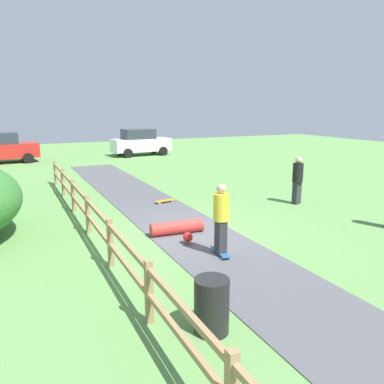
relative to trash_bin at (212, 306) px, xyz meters
The scene contains 10 objects.
ground_plane 4.89m from the trash_bin, 68.31° to the left, with size 60.00×60.00×0.00m, color #60934C.
asphalt_path 4.89m from the trash_bin, 68.31° to the left, with size 2.40×28.00×0.02m, color #515156.
wooden_fence 4.60m from the trash_bin, 100.03° to the left, with size 0.12×18.12×1.10m.
trash_bin is the anchor object (origin of this frame).
skater_riding 3.27m from the trash_bin, 57.62° to the left, with size 0.42×0.82×1.74m.
skater_fallen 4.76m from the trash_bin, 72.82° to the left, with size 1.53×1.24×0.36m.
skateboard_loose 8.44m from the trash_bin, 73.30° to the left, with size 0.82×0.35×0.08m.
bystander_black 8.98m from the trash_bin, 41.08° to the left, with size 0.48×0.48×1.76m.
parked_car_white 22.99m from the trash_bin, 74.55° to the left, with size 4.29×2.19×1.92m.
parked_car_red 22.36m from the trash_bin, 97.78° to the left, with size 4.34×2.29×1.92m.
Camera 1 is at (-4.46, -9.35, 3.51)m, focal length 35.90 mm.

